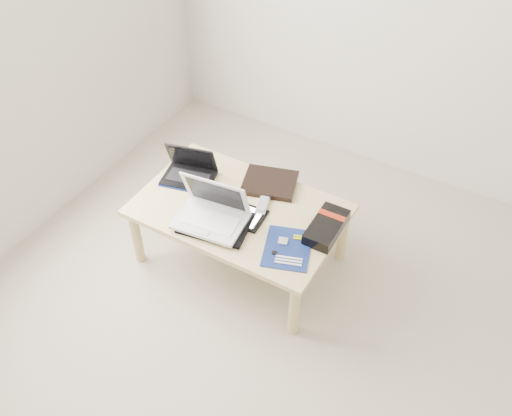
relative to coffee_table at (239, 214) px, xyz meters
The scene contains 13 objects.
room_shell 1.71m from the coffee_table, 43.05° to the right, with size 4.20×4.20×2.70m.
coffee_table is the anchor object (origin of this frame).
book 0.26m from the coffee_table, 78.49° to the left, with size 0.35×0.32×0.03m.
netbook 0.40m from the coffee_table, 168.01° to the left, with size 0.33×0.27×0.20m.
tablet 0.08m from the coffee_table, 45.24° to the right, with size 0.25×0.20×0.01m.
remote 0.16m from the coffee_table, 51.68° to the left, with size 0.12×0.25×0.02m.
neoprene_sleeve 0.18m from the coffee_table, 103.32° to the right, with size 0.35×0.26×0.02m, color black.
white_laptop 0.21m from the coffee_table, 112.98° to the right, with size 0.39×0.30×0.25m.
motherboard 0.39m from the coffee_table, 19.83° to the right, with size 0.31×0.35×0.01m.
gpu_box 0.49m from the coffee_table, ahead, with size 0.15×0.30×0.06m.
cable_coil 0.22m from the coffee_table, behind, with size 0.11×0.11×0.01m, color black.
floor_cable_coil 0.82m from the coffee_table, behind, with size 0.19×0.19×0.01m, color black.
floor_cable_trail 0.70m from the coffee_table, 168.61° to the left, with size 0.01×0.01×0.38m, color black.
Camera 1 is at (0.40, -1.14, 2.51)m, focal length 40.00 mm.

